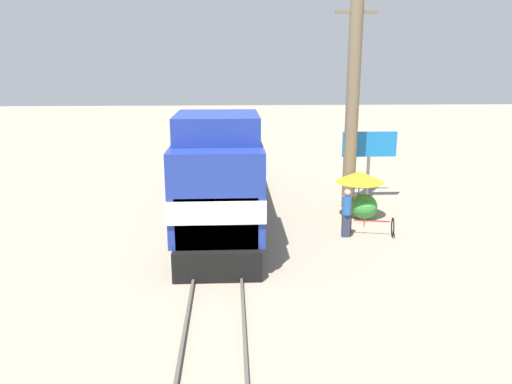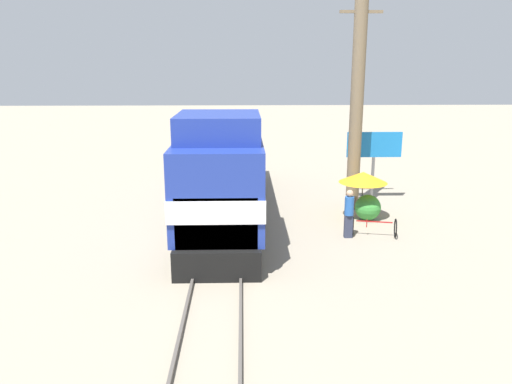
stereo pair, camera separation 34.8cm
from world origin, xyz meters
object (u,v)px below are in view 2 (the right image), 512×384
Objects in this scene: utility_pole at (357,100)px; bicycle at (374,227)px; locomotive at (224,168)px; vendor_umbrella at (363,177)px; billboard_sign at (374,148)px; person_bystander at (349,212)px.

bicycle is (0.01, -3.88, -4.44)m from utility_pole.
utility_pole is (5.73, 0.98, 2.76)m from locomotive.
billboard_sign reaches higher than vendor_umbrella.
vendor_umbrella is at bearing -88.31° from utility_pole.
utility_pole is 5.59m from person_bystander.
vendor_umbrella is 2.65m from bicycle.
billboard_sign is 1.78× the size of person_bystander.
billboard_sign reaches higher than person_bystander.
utility_pole is at bearing 9.67° from locomotive.
locomotive reaches higher than vendor_umbrella.
vendor_umbrella is 1.16× the size of bicycle.
locomotive is 6.64m from bicycle.
utility_pole is at bearing -168.31° from bicycle.
utility_pole is at bearing -134.41° from billboard_sign.
bicycle is (5.74, -2.91, -1.67)m from locomotive.
person_bystander is at bearing -112.87° from billboard_sign.
vendor_umbrella is at bearing -169.48° from bicycle.
person_bystander is (-0.99, -3.98, -3.80)m from utility_pole.
locomotive is at bearing -170.33° from utility_pole.
billboard_sign is at bearing 68.07° from vendor_umbrella.
person_bystander is (-2.20, -5.21, -1.49)m from billboard_sign.
utility_pole is 3.45m from vendor_umbrella.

